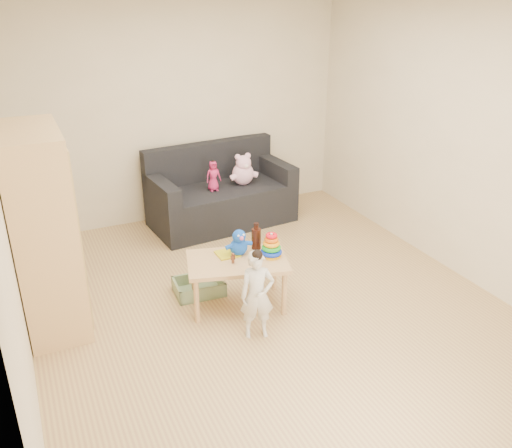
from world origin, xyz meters
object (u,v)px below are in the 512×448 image
sofa (222,205)px  play_table (238,283)px  toddler (257,296)px  wardrobe (43,232)px

sofa → play_table: size_ratio=1.91×
sofa → toddler: toddler is taller
wardrobe → sofa: wardrobe is taller
sofa → toddler: size_ratio=2.24×
play_table → toddler: toddler is taller
play_table → sofa: bearing=72.8°
play_table → wardrobe: bearing=163.9°
wardrobe → toddler: (1.48, -0.93, -0.47)m
sofa → play_table: bearing=-112.5°
wardrobe → play_table: wardrobe is taller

